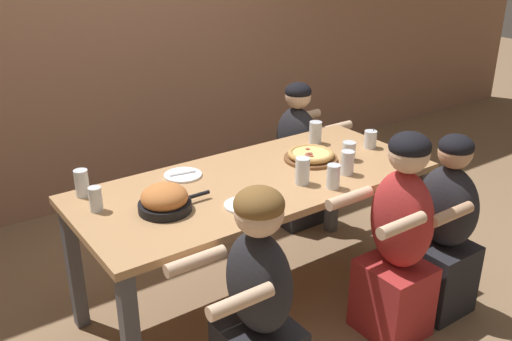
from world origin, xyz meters
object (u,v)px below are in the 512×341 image
at_px(pizza_board_main, 311,156).
at_px(drinking_glass_e, 96,200).
at_px(skillet_bowl, 165,200).
at_px(cocktail_glass_blue, 370,140).
at_px(diner_near_midright, 398,246).
at_px(drinking_glass_b, 349,152).
at_px(diner_near_midleft, 258,311).
at_px(diner_far_right, 297,161).
at_px(drinking_glass_a, 333,178).
at_px(empty_plate_a, 183,175).
at_px(diner_near_right, 443,234).
at_px(drinking_glass_f, 347,164).
at_px(empty_plate_b, 243,205).
at_px(drinking_glass_c, 315,134).
at_px(drinking_glass_d, 82,185).
at_px(drinking_glass_g, 302,172).

xyz_separation_m(pizza_board_main, drinking_glass_e, (-1.26, 0.10, 0.03)).
bearing_deg(skillet_bowl, cocktail_glass_blue, 1.46).
bearing_deg(pizza_board_main, diner_near_midright, -88.48).
relative_size(drinking_glass_b, diner_near_midleft, 0.10).
height_order(drinking_glass_b, diner_far_right, diner_far_right).
xyz_separation_m(drinking_glass_a, diner_near_midright, (0.17, -0.33, -0.31)).
height_order(drinking_glass_a, diner_far_right, diner_far_right).
height_order(cocktail_glass_blue, drinking_glass_a, cocktail_glass_blue).
distance_m(empty_plate_a, diner_near_right, 1.47).
bearing_deg(diner_near_midleft, cocktail_glass_blue, -63.96).
relative_size(pizza_board_main, drinking_glass_e, 2.55).
height_order(drinking_glass_a, diner_near_midright, diner_near_midright).
bearing_deg(diner_far_right, cocktail_glass_blue, 2.73).
distance_m(cocktail_glass_blue, diner_far_right, 0.76).
distance_m(drinking_glass_f, diner_near_midright, 0.52).
bearing_deg(drinking_glass_e, empty_plate_b, -31.33).
relative_size(drinking_glass_c, diner_near_midright, 0.12).
bearing_deg(drinking_glass_c, empty_plate_a, 178.46).
bearing_deg(diner_near_midleft, drinking_glass_a, -65.40).
distance_m(empty_plate_a, drinking_glass_d, 0.54).
xyz_separation_m(drinking_glass_e, drinking_glass_f, (1.29, -0.37, 0.00)).
bearing_deg(empty_plate_b, diner_near_midleft, -116.20).
distance_m(drinking_glass_d, drinking_glass_g, 1.13).
height_order(empty_plate_b, drinking_glass_e, drinking_glass_e).
bearing_deg(diner_near_midright, drinking_glass_d, 52.36).
bearing_deg(drinking_glass_e, drinking_glass_g, -17.93).
bearing_deg(pizza_board_main, drinking_glass_e, 175.55).
relative_size(empty_plate_a, diner_near_midright, 0.18).
height_order(empty_plate_a, empty_plate_b, same).
bearing_deg(diner_near_right, empty_plate_b, 68.12).
xyz_separation_m(drinking_glass_f, diner_near_right, (0.36, -0.42, -0.36)).
relative_size(cocktail_glass_blue, diner_near_right, 0.13).
bearing_deg(drinking_glass_a, drinking_glass_d, 149.09).
bearing_deg(drinking_glass_c, drinking_glass_g, -136.89).
bearing_deg(empty_plate_a, drinking_glass_d, 172.37).
relative_size(empty_plate_b, drinking_glass_d, 1.33).
bearing_deg(empty_plate_b, diner_near_midright, -31.81).
distance_m(drinking_glass_d, diner_far_right, 1.73).
height_order(skillet_bowl, empty_plate_a, skillet_bowl).
relative_size(drinking_glass_d, diner_near_midright, 0.12).
bearing_deg(drinking_glass_g, diner_near_midleft, -143.11).
height_order(empty_plate_a, diner_near_right, diner_near_right).
bearing_deg(drinking_glass_a, drinking_glass_g, 125.41).
distance_m(drinking_glass_b, diner_far_right, 0.85).
distance_m(pizza_board_main, drinking_glass_f, 0.28).
height_order(pizza_board_main, drinking_glass_c, drinking_glass_c).
bearing_deg(diner_near_midleft, drinking_glass_c, -50.31).
height_order(empty_plate_b, cocktail_glass_blue, cocktail_glass_blue).
bearing_deg(skillet_bowl, drinking_glass_e, 145.04).
height_order(drinking_glass_e, diner_near_right, diner_near_right).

